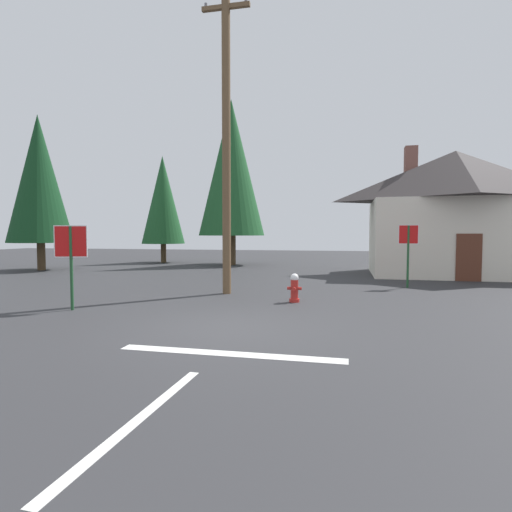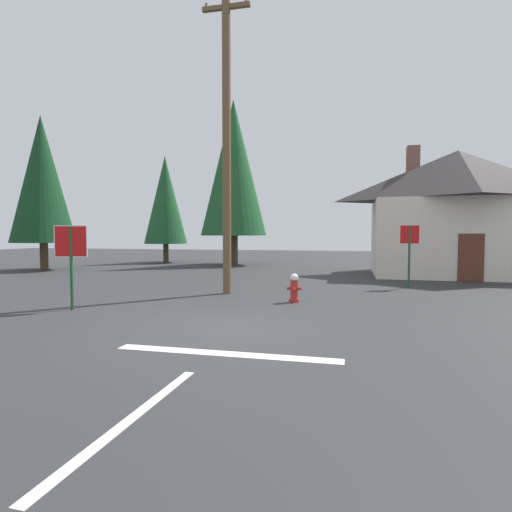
{
  "view_description": "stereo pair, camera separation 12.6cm",
  "coord_description": "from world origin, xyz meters",
  "px_view_note": "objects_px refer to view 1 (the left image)",
  "views": [
    {
      "loc": [
        2.48,
        -8.31,
        2.0
      ],
      "look_at": [
        -0.21,
        4.16,
        1.3
      ],
      "focal_mm": 28.73,
      "sensor_mm": 36.0,
      "label": 1
    },
    {
      "loc": [
        2.61,
        -8.28,
        2.0
      ],
      "look_at": [
        -0.21,
        4.16,
        1.3
      ],
      "focal_mm": 28.73,
      "sensor_mm": 36.0,
      "label": 2
    }
  ],
  "objects_px": {
    "fire_hydrant": "(294,288)",
    "pine_tree_short_left": "(231,168)",
    "stop_sign_far": "(408,243)",
    "utility_pole": "(226,138)",
    "pine_tree_tall_left": "(39,179)",
    "stop_sign_near": "(71,250)",
    "pine_tree_mid_left": "(163,200)",
    "house": "(454,211)"
  },
  "relations": [
    {
      "from": "stop_sign_near",
      "to": "pine_tree_tall_left",
      "type": "relative_size",
      "value": 0.26
    },
    {
      "from": "pine_tree_mid_left",
      "to": "pine_tree_short_left",
      "type": "relative_size",
      "value": 0.7
    },
    {
      "from": "utility_pole",
      "to": "stop_sign_far",
      "type": "distance_m",
      "value": 7.59
    },
    {
      "from": "stop_sign_near",
      "to": "utility_pole",
      "type": "relative_size",
      "value": 0.22
    },
    {
      "from": "stop_sign_near",
      "to": "stop_sign_far",
      "type": "bearing_deg",
      "value": 35.14
    },
    {
      "from": "stop_sign_near",
      "to": "stop_sign_far",
      "type": "distance_m",
      "value": 11.32
    },
    {
      "from": "house",
      "to": "pine_tree_short_left",
      "type": "distance_m",
      "value": 13.22
    },
    {
      "from": "stop_sign_far",
      "to": "fire_hydrant",
      "type": "bearing_deg",
      "value": -132.52
    },
    {
      "from": "pine_tree_tall_left",
      "to": "pine_tree_short_left",
      "type": "distance_m",
      "value": 10.97
    },
    {
      "from": "house",
      "to": "pine_tree_tall_left",
      "type": "height_order",
      "value": "pine_tree_tall_left"
    },
    {
      "from": "utility_pole",
      "to": "stop_sign_far",
      "type": "height_order",
      "value": "utility_pole"
    },
    {
      "from": "stop_sign_far",
      "to": "pine_tree_tall_left",
      "type": "bearing_deg",
      "value": 169.38
    },
    {
      "from": "fire_hydrant",
      "to": "utility_pole",
      "type": "height_order",
      "value": "utility_pole"
    },
    {
      "from": "stop_sign_near",
      "to": "pine_tree_mid_left",
      "type": "distance_m",
      "value": 17.86
    },
    {
      "from": "stop_sign_near",
      "to": "fire_hydrant",
      "type": "bearing_deg",
      "value": 24.0
    },
    {
      "from": "pine_tree_short_left",
      "to": "utility_pole",
      "type": "bearing_deg",
      "value": -75.16
    },
    {
      "from": "stop_sign_near",
      "to": "house",
      "type": "xyz_separation_m",
      "value": [
        12.07,
        11.76,
        1.49
      ]
    },
    {
      "from": "fire_hydrant",
      "to": "pine_tree_short_left",
      "type": "bearing_deg",
      "value": 112.79
    },
    {
      "from": "utility_pole",
      "to": "pine_tree_tall_left",
      "type": "height_order",
      "value": "utility_pole"
    },
    {
      "from": "fire_hydrant",
      "to": "utility_pole",
      "type": "distance_m",
      "value": 5.44
    },
    {
      "from": "stop_sign_far",
      "to": "pine_tree_mid_left",
      "type": "bearing_deg",
      "value": 144.53
    },
    {
      "from": "utility_pole",
      "to": "pine_tree_tall_left",
      "type": "relative_size",
      "value": 1.18
    },
    {
      "from": "stop_sign_far",
      "to": "house",
      "type": "bearing_deg",
      "value": 61.8
    },
    {
      "from": "stop_sign_far",
      "to": "stop_sign_near",
      "type": "bearing_deg",
      "value": -144.86
    },
    {
      "from": "fire_hydrant",
      "to": "utility_pole",
      "type": "relative_size",
      "value": 0.08
    },
    {
      "from": "fire_hydrant",
      "to": "pine_tree_short_left",
      "type": "distance_m",
      "value": 15.67
    },
    {
      "from": "house",
      "to": "pine_tree_mid_left",
      "type": "relative_size",
      "value": 1.12
    },
    {
      "from": "stop_sign_far",
      "to": "house",
      "type": "height_order",
      "value": "house"
    },
    {
      "from": "fire_hydrant",
      "to": "pine_tree_mid_left",
      "type": "xyz_separation_m",
      "value": [
        -10.8,
        14.39,
        3.89
      ]
    },
    {
      "from": "fire_hydrant",
      "to": "house",
      "type": "relative_size",
      "value": 0.1
    },
    {
      "from": "stop_sign_far",
      "to": "pine_tree_short_left",
      "type": "distance_m",
      "value": 14.0
    },
    {
      "from": "stop_sign_far",
      "to": "pine_tree_short_left",
      "type": "relative_size",
      "value": 0.22
    },
    {
      "from": "pine_tree_short_left",
      "to": "pine_tree_mid_left",
      "type": "bearing_deg",
      "value": 169.56
    },
    {
      "from": "fire_hydrant",
      "to": "utility_pole",
      "type": "xyz_separation_m",
      "value": [
        -2.41,
        1.24,
        4.72
      ]
    },
    {
      "from": "stop_sign_near",
      "to": "pine_tree_short_left",
      "type": "bearing_deg",
      "value": 90.36
    },
    {
      "from": "stop_sign_far",
      "to": "pine_tree_mid_left",
      "type": "relative_size",
      "value": 0.32
    },
    {
      "from": "utility_pole",
      "to": "stop_sign_far",
      "type": "xyz_separation_m",
      "value": [
        6.13,
        2.81,
        -3.48
      ]
    },
    {
      "from": "stop_sign_near",
      "to": "pine_tree_short_left",
      "type": "height_order",
      "value": "pine_tree_short_left"
    },
    {
      "from": "stop_sign_far",
      "to": "pine_tree_mid_left",
      "type": "height_order",
      "value": "pine_tree_mid_left"
    },
    {
      "from": "pine_tree_short_left",
      "to": "fire_hydrant",
      "type": "bearing_deg",
      "value": -67.21
    },
    {
      "from": "utility_pole",
      "to": "pine_tree_short_left",
      "type": "height_order",
      "value": "pine_tree_short_left"
    },
    {
      "from": "house",
      "to": "pine_tree_mid_left",
      "type": "distance_m",
      "value": 18.1
    }
  ]
}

